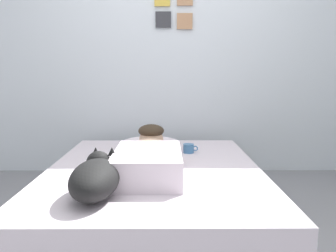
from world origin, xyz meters
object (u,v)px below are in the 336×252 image
at_px(dog, 95,177).
at_px(coffee_cup, 189,148).
at_px(pillow, 151,143).
at_px(person_lying, 149,156).
at_px(cell_phone, 135,175).
at_px(bed, 154,192).

bearing_deg(dog, coffee_cup, 60.04).
height_order(pillow, person_lying, person_lying).
distance_m(dog, cell_phone, 0.42).
bearing_deg(cell_phone, bed, 58.24).
xyz_separation_m(person_lying, cell_phone, (-0.09, -0.09, -0.10)).
distance_m(person_lying, coffee_cup, 0.63).
height_order(bed, dog, dog).
bearing_deg(person_lying, dog, -120.82).
relative_size(bed, coffee_cup, 16.08).
bearing_deg(person_lying, pillow, 91.70).
distance_m(pillow, person_lying, 0.69).
distance_m(person_lying, cell_phone, 0.16).
height_order(dog, coffee_cup, dog).
bearing_deg(cell_phone, dog, -116.40).
xyz_separation_m(bed, cell_phone, (-0.12, -0.19, 0.19)).
bearing_deg(coffee_cup, pillow, 156.16).
height_order(person_lying, cell_phone, person_lying).
bearing_deg(pillow, person_lying, -88.30).
xyz_separation_m(person_lying, coffee_cup, (0.31, 0.55, -0.07)).
distance_m(bed, coffee_cup, 0.57).
height_order(pillow, dog, dog).
bearing_deg(coffee_cup, cell_phone, -121.92).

